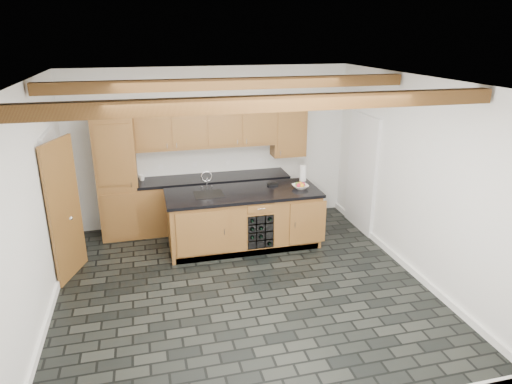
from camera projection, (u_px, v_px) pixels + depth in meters
ground at (243, 286)px, 6.34m from camera, size 5.00×5.00×0.00m
room_shell at (227, 171)px, 6.30m from camera, size 5.01×5.00×5.00m
back_cabinetry at (194, 175)px, 7.97m from camera, size 3.65×0.62×2.20m
island at (244, 219)px, 7.43m from camera, size 2.48×0.96×0.93m
faucet at (208, 192)px, 7.18m from camera, size 0.45×0.40×0.34m
kitchen_scale at (273, 184)px, 7.59m from camera, size 0.18×0.12×0.05m
fruit_bowl at (300, 187)px, 7.43m from camera, size 0.28×0.28×0.06m
fruit_cluster at (300, 185)px, 7.42m from camera, size 0.16×0.17×0.07m
paper_towel at (303, 173)px, 7.78m from camera, size 0.11×0.11×0.27m
mug at (142, 177)px, 7.82m from camera, size 0.14×0.14×0.11m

